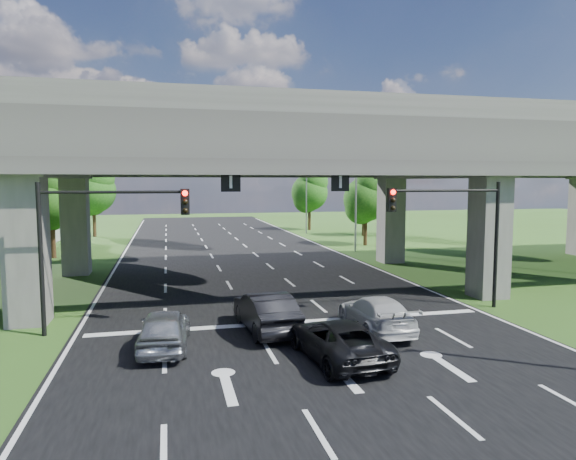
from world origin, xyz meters
name	(u,v)px	position (x,y,z in m)	size (l,w,h in m)	color
ground	(318,349)	(0.00, 0.00, 0.00)	(160.00, 160.00, 0.00)	#2E4F19
road	(266,291)	(0.00, 10.00, 0.01)	(18.00, 120.00, 0.03)	black
overpass	(259,148)	(0.00, 12.00, 7.92)	(80.00, 15.00, 10.00)	#312F2D
signal_right	(457,221)	(7.82, 3.94, 4.19)	(5.76, 0.54, 6.00)	black
signal_left	(99,228)	(-7.82, 3.94, 4.19)	(5.76, 0.54, 6.00)	black
streetlight_far	(352,184)	(10.10, 24.00, 5.85)	(3.38, 0.25, 10.00)	gray
streetlight_beyond	(303,183)	(10.10, 40.00, 5.85)	(3.38, 0.25, 10.00)	gray
tree_left_near	(52,197)	(-13.95, 26.00, 4.82)	(4.50, 4.50, 7.80)	black
tree_left_mid	(36,202)	(-16.95, 34.00, 4.17)	(3.91, 3.90, 6.76)	black
tree_left_far	(94,190)	(-12.95, 42.00, 5.14)	(4.80, 4.80, 8.32)	black
tree_right_near	(366,198)	(13.05, 28.00, 4.50)	(4.20, 4.20, 7.28)	black
tree_right_mid	(364,198)	(16.05, 36.00, 4.17)	(3.91, 3.90, 6.76)	black
tree_right_far	(310,191)	(12.05, 44.00, 4.82)	(4.50, 4.50, 7.80)	black
car_silver	(164,329)	(-5.40, 1.19, 0.76)	(1.72, 4.27, 1.46)	#9CA0A4
car_dark	(266,312)	(-1.44, 2.52, 0.82)	(1.67, 4.80, 1.58)	black
car_white	(376,314)	(2.88, 1.56, 0.72)	(1.94, 4.78, 1.39)	#B6B6B6
car_trailing	(338,340)	(0.31, -1.28, 0.70)	(2.23, 4.85, 1.35)	black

